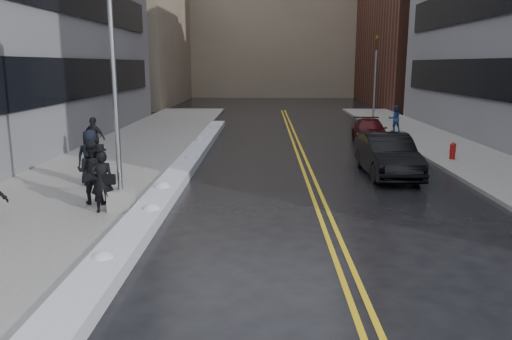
{
  "coord_description": "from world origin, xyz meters",
  "views": [
    {
      "loc": [
        0.78,
        -11.62,
        4.24
      ],
      "look_at": [
        0.54,
        2.14,
        1.3
      ],
      "focal_mm": 35.0,
      "sensor_mm": 36.0,
      "label": 1
    }
  ],
  "objects_px": {
    "lamppost": "(117,127)",
    "pedestrian_fedora": "(102,181)",
    "pedestrian_east": "(395,119)",
    "car_maroon": "(370,131)",
    "fire_hydrant": "(453,150)",
    "pedestrian_d": "(94,138)",
    "pedestrian_c": "(91,157)",
    "pedestrian_b": "(93,172)",
    "traffic_signal": "(375,76)",
    "car_black": "(387,155)"
  },
  "relations": [
    {
      "from": "car_maroon",
      "to": "pedestrian_b",
      "type": "bearing_deg",
      "value": -124.84
    },
    {
      "from": "pedestrian_b",
      "to": "car_black",
      "type": "height_order",
      "value": "pedestrian_b"
    },
    {
      "from": "pedestrian_fedora",
      "to": "pedestrian_c",
      "type": "distance_m",
      "value": 3.51
    },
    {
      "from": "pedestrian_d",
      "to": "pedestrian_east",
      "type": "xyz_separation_m",
      "value": [
        15.36,
        9.46,
        -0.13
      ]
    },
    {
      "from": "pedestrian_d",
      "to": "car_maroon",
      "type": "bearing_deg",
      "value": -136.99
    },
    {
      "from": "pedestrian_b",
      "to": "pedestrian_east",
      "type": "relative_size",
      "value": 1.21
    },
    {
      "from": "lamppost",
      "to": "pedestrian_c",
      "type": "height_order",
      "value": "lamppost"
    },
    {
      "from": "car_maroon",
      "to": "fire_hydrant",
      "type": "bearing_deg",
      "value": -62.06
    },
    {
      "from": "fire_hydrant",
      "to": "pedestrian_b",
      "type": "bearing_deg",
      "value": -151.25
    },
    {
      "from": "pedestrian_c",
      "to": "pedestrian_d",
      "type": "bearing_deg",
      "value": -77.25
    },
    {
      "from": "fire_hydrant",
      "to": "car_maroon",
      "type": "relative_size",
      "value": 0.17
    },
    {
      "from": "fire_hydrant",
      "to": "pedestrian_fedora",
      "type": "bearing_deg",
      "value": -147.28
    },
    {
      "from": "car_black",
      "to": "pedestrian_b",
      "type": "bearing_deg",
      "value": -155.29
    },
    {
      "from": "pedestrian_fedora",
      "to": "fire_hydrant",
      "type": "bearing_deg",
      "value": -169.5
    },
    {
      "from": "pedestrian_d",
      "to": "pedestrian_c",
      "type": "bearing_deg",
      "value": 125.46
    },
    {
      "from": "pedestrian_fedora",
      "to": "pedestrian_d",
      "type": "xyz_separation_m",
      "value": [
        -2.85,
        7.82,
        0.05
      ]
    },
    {
      "from": "traffic_signal",
      "to": "pedestrian_fedora",
      "type": "distance_m",
      "value": 25.46
    },
    {
      "from": "fire_hydrant",
      "to": "car_black",
      "type": "xyz_separation_m",
      "value": [
        -3.5,
        -2.67,
        0.25
      ]
    },
    {
      "from": "pedestrian_east",
      "to": "car_black",
      "type": "relative_size",
      "value": 0.33
    },
    {
      "from": "pedestrian_east",
      "to": "pedestrian_c",
      "type": "bearing_deg",
      "value": 35.73
    },
    {
      "from": "fire_hydrant",
      "to": "car_maroon",
      "type": "distance_m",
      "value": 6.25
    },
    {
      "from": "lamppost",
      "to": "car_black",
      "type": "relative_size",
      "value": 1.57
    },
    {
      "from": "lamppost",
      "to": "pedestrian_d",
      "type": "relative_size",
      "value": 4.12
    },
    {
      "from": "pedestrian_east",
      "to": "pedestrian_fedora",
      "type": "bearing_deg",
      "value": 44.54
    },
    {
      "from": "pedestrian_east",
      "to": "fire_hydrant",
      "type": "bearing_deg",
      "value": 81.99
    },
    {
      "from": "lamppost",
      "to": "traffic_signal",
      "type": "relative_size",
      "value": 1.27
    },
    {
      "from": "lamppost",
      "to": "traffic_signal",
      "type": "xyz_separation_m",
      "value": [
        11.8,
        22.0,
        0.87
      ]
    },
    {
      "from": "lamppost",
      "to": "pedestrian_fedora",
      "type": "bearing_deg",
      "value": -156.9
    },
    {
      "from": "lamppost",
      "to": "pedestrian_b",
      "type": "xyz_separation_m",
      "value": [
        -1.01,
        0.7,
        -1.42
      ]
    },
    {
      "from": "pedestrian_d",
      "to": "pedestrian_fedora",
      "type": "bearing_deg",
      "value": 128.12
    },
    {
      "from": "lamppost",
      "to": "fire_hydrant",
      "type": "bearing_deg",
      "value": 33.04
    },
    {
      "from": "fire_hydrant",
      "to": "pedestrian_fedora",
      "type": "relative_size",
      "value": 0.42
    },
    {
      "from": "traffic_signal",
      "to": "pedestrian_b",
      "type": "bearing_deg",
      "value": -121.03
    },
    {
      "from": "pedestrian_fedora",
      "to": "traffic_signal",
      "type": "bearing_deg",
      "value": -141.12
    },
    {
      "from": "fire_hydrant",
      "to": "pedestrian_b",
      "type": "relative_size",
      "value": 0.38
    },
    {
      "from": "pedestrian_b",
      "to": "pedestrian_c",
      "type": "bearing_deg",
      "value": -66.84
    },
    {
      "from": "pedestrian_c",
      "to": "car_black",
      "type": "relative_size",
      "value": 0.39
    },
    {
      "from": "pedestrian_b",
      "to": "pedestrian_c",
      "type": "height_order",
      "value": "pedestrian_b"
    },
    {
      "from": "traffic_signal",
      "to": "pedestrian_d",
      "type": "relative_size",
      "value": 3.24
    },
    {
      "from": "pedestrian_d",
      "to": "car_maroon",
      "type": "height_order",
      "value": "pedestrian_d"
    },
    {
      "from": "traffic_signal",
      "to": "pedestrian_b",
      "type": "distance_m",
      "value": 24.96
    },
    {
      "from": "lamppost",
      "to": "car_maroon",
      "type": "height_order",
      "value": "lamppost"
    },
    {
      "from": "lamppost",
      "to": "pedestrian_fedora",
      "type": "xyz_separation_m",
      "value": [
        -0.45,
        -0.19,
        -1.51
      ]
    },
    {
      "from": "pedestrian_fedora",
      "to": "lamppost",
      "type": "bearing_deg",
      "value": -179.12
    },
    {
      "from": "car_black",
      "to": "traffic_signal",
      "type": "bearing_deg",
      "value": 79.22
    },
    {
      "from": "lamppost",
      "to": "pedestrian_d",
      "type": "height_order",
      "value": "lamppost"
    },
    {
      "from": "lamppost",
      "to": "pedestrian_east",
      "type": "relative_size",
      "value": 4.8
    },
    {
      "from": "pedestrian_b",
      "to": "car_black",
      "type": "bearing_deg",
      "value": -151.59
    },
    {
      "from": "lamppost",
      "to": "car_maroon",
      "type": "xyz_separation_m",
      "value": [
        9.86,
        13.75,
        -1.91
      ]
    },
    {
      "from": "pedestrian_fedora",
      "to": "pedestrian_b",
      "type": "relative_size",
      "value": 0.91
    }
  ]
}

